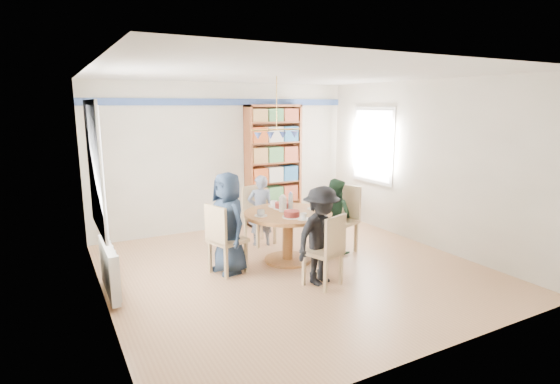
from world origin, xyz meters
TOP-DOWN VIEW (x-y plane):
  - ground at (0.00, 0.00)m, footprint 5.00×5.00m
  - room_shell at (-0.26, 0.87)m, footprint 5.00×5.00m
  - radiator at (-2.42, 0.30)m, footprint 0.12×1.00m
  - dining_table at (0.09, 0.32)m, footprint 1.30×1.30m
  - chair_left at (-0.95, 0.30)m, footprint 0.55×0.55m
  - chair_right at (1.09, 0.32)m, footprint 0.59×0.59m
  - chair_far at (0.07, 1.35)m, footprint 0.50×0.50m
  - chair_near at (0.07, -0.74)m, footprint 0.54×0.54m
  - person_left at (-0.85, 0.34)m, footprint 0.58×0.77m
  - person_right at (0.96, 0.34)m, footprint 0.57×0.66m
  - person_far at (0.07, 1.20)m, footprint 0.50×0.41m
  - person_near at (0.06, -0.60)m, footprint 0.93×0.68m
  - bookshelf at (0.90, 2.34)m, footprint 1.10×0.33m
  - tableware at (0.07, 0.35)m, footprint 1.06×1.06m

SIDE VIEW (x-z plane):
  - ground at x=0.00m, z-range 0.00..0.00m
  - radiator at x=-2.42m, z-range 0.05..0.65m
  - chair_near at x=0.07m, z-range 0.05..1.00m
  - chair_far at x=0.07m, z-range 0.05..1.02m
  - chair_left at x=-0.95m, z-range 0.05..1.04m
  - dining_table at x=0.09m, z-range 0.18..0.93m
  - chair_right at x=1.09m, z-range 0.05..1.11m
  - person_right at x=0.96m, z-range 0.00..1.18m
  - person_far at x=0.07m, z-range 0.00..1.18m
  - person_near at x=0.06m, z-range 0.00..1.29m
  - person_left at x=-0.85m, z-range 0.00..1.41m
  - tableware at x=0.07m, z-range 0.67..0.95m
  - bookshelf at x=0.90m, z-range -0.02..2.29m
  - room_shell at x=-0.26m, z-range -0.85..4.15m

